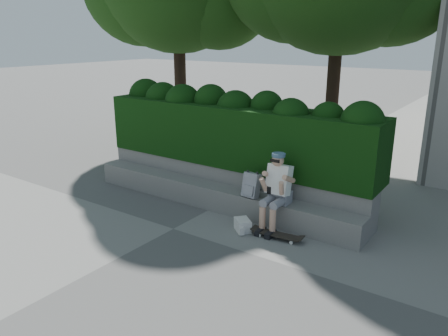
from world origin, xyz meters
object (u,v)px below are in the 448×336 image
Objects in this scene: person at (277,188)px; skateboard at (277,235)px; backpack_plaid at (251,185)px; backpack_ground at (243,225)px.

person reaches higher than skateboard.
backpack_plaid is 0.77m from backpack_ground.
person reaches higher than backpack_plaid.
backpack_ground is (0.14, -0.51, -0.57)m from backpack_plaid.
person is 0.88m from backpack_ground.
skateboard is at bearing -58.21° from person.
person is 3.08× the size of backpack_plaid.
backpack_plaid is (-0.79, 0.44, 0.60)m from skateboard.
backpack_ground is at bearing -68.42° from backpack_plaid.
person is at bearing 85.32° from backpack_ground.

